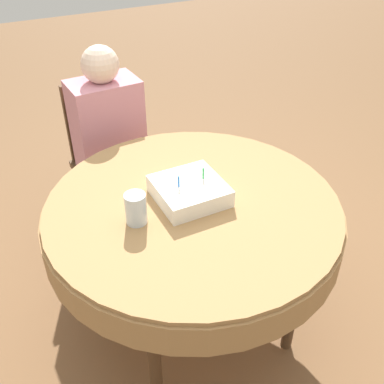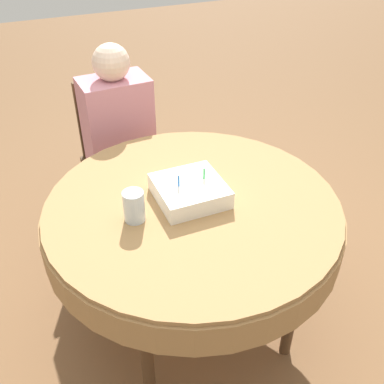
{
  "view_description": "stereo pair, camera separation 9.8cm",
  "coord_description": "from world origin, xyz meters",
  "px_view_note": "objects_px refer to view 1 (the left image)",
  "views": [
    {
      "loc": [
        -0.66,
        -1.29,
        1.84
      ],
      "look_at": [
        0.0,
        0.01,
        0.79
      ],
      "focal_mm": 42.0,
      "sensor_mm": 36.0,
      "label": 1
    },
    {
      "loc": [
        -0.57,
        -1.33,
        1.84
      ],
      "look_at": [
        0.0,
        0.01,
        0.79
      ],
      "focal_mm": 42.0,
      "sensor_mm": 36.0,
      "label": 2
    }
  ],
  "objects_px": {
    "chair": "(107,155)",
    "drinking_glass": "(136,209)",
    "person": "(109,131)",
    "birthday_cake": "(190,191)"
  },
  "relations": [
    {
      "from": "person",
      "to": "chair",
      "type": "bearing_deg",
      "value": 90.0
    },
    {
      "from": "person",
      "to": "drinking_glass",
      "type": "height_order",
      "value": "person"
    },
    {
      "from": "person",
      "to": "drinking_glass",
      "type": "xyz_separation_m",
      "value": [
        -0.17,
        -0.87,
        0.13
      ]
    },
    {
      "from": "birthday_cake",
      "to": "drinking_glass",
      "type": "distance_m",
      "value": 0.25
    },
    {
      "from": "chair",
      "to": "drinking_glass",
      "type": "height_order",
      "value": "chair"
    },
    {
      "from": "chair",
      "to": "birthday_cake",
      "type": "relative_size",
      "value": 3.36
    },
    {
      "from": "drinking_glass",
      "to": "person",
      "type": "bearing_deg",
      "value": 78.83
    },
    {
      "from": "person",
      "to": "birthday_cake",
      "type": "distance_m",
      "value": 0.84
    },
    {
      "from": "chair",
      "to": "person",
      "type": "relative_size",
      "value": 0.79
    },
    {
      "from": "birthday_cake",
      "to": "drinking_glass",
      "type": "xyz_separation_m",
      "value": [
        -0.25,
        -0.04,
        0.03
      ]
    }
  ]
}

